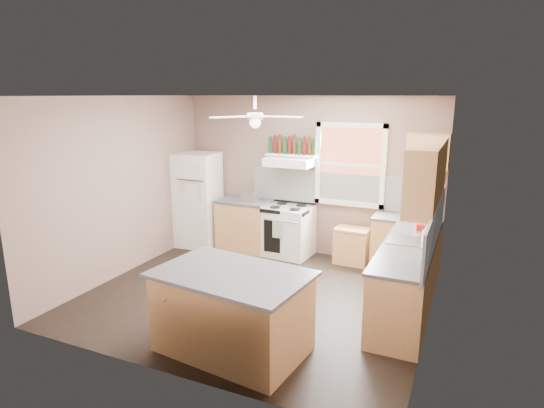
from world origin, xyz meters
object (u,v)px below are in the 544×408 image
at_px(toaster, 250,197).
at_px(cart, 352,247).
at_px(refrigerator, 198,200).
at_px(island, 232,313).
at_px(stove, 288,231).

height_order(toaster, cart, toaster).
xyz_separation_m(refrigerator, cart, (2.84, 0.18, -0.58)).
bearing_deg(cart, refrigerator, -174.07).
relative_size(refrigerator, toaster, 6.07).
bearing_deg(toaster, island, -57.68).
xyz_separation_m(refrigerator, toaster, (1.04, 0.05, 0.14)).
xyz_separation_m(toaster, cart, (1.80, 0.13, -0.72)).
relative_size(refrigerator, stove, 1.98).
relative_size(refrigerator, cart, 3.12).
bearing_deg(cart, island, -97.34).
bearing_deg(refrigerator, cart, -2.19).
distance_m(refrigerator, toaster, 1.05).
xyz_separation_m(cart, island, (-0.52, -3.09, 0.16)).
relative_size(toaster, cart, 0.51).
bearing_deg(refrigerator, stove, -1.48).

